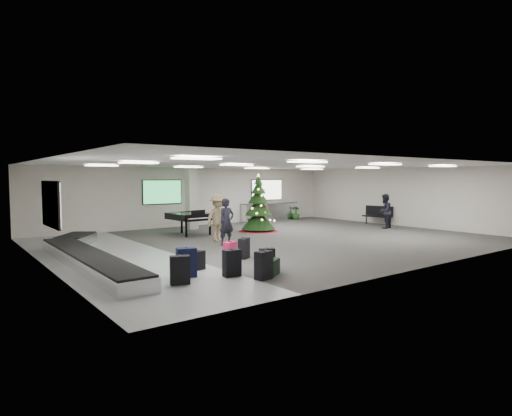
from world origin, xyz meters
TOP-DOWN VIEW (x-y plane):
  - ground at (0.00, 0.00)m, footprint 18.00×18.00m
  - room_envelope at (-0.38, 0.67)m, footprint 18.02×14.02m
  - baggage_carousel at (-7.84, -0.08)m, footprint 2.28×9.71m
  - service_counter at (5.00, 6.65)m, footprint 4.05×0.65m
  - suitcase_0 at (-4.79, -5.32)m, footprint 0.52×0.35m
  - suitcase_1 at (-5.27, -4.55)m, footprint 0.48×0.28m
  - pink_suitcase at (-4.29, -2.97)m, footprint 0.48×0.37m
  - suitcase_3 at (-3.52, -2.64)m, footprint 0.51×0.45m
  - navy_suitcase at (-6.28, -3.90)m, footprint 0.57×0.42m
  - suitcase_5 at (-6.77, -4.50)m, footprint 0.54×0.40m
  - green_duffel at (-4.32, -5.03)m, footprint 0.72×0.63m
  - suitcase_7 at (-3.99, -4.44)m, footprint 0.48×0.36m
  - suitcase_8 at (-5.58, -3.29)m, footprint 0.40×0.28m
  - christmas_tree at (1.25, 2.88)m, footprint 2.02×2.02m
  - grand_piano at (-2.10, 3.68)m, footprint 1.73×2.17m
  - bench at (8.60, 1.26)m, footprint 0.88×1.73m
  - traveler_a at (-2.47, 0.03)m, footprint 0.69×0.47m
  - traveler_b at (-2.14, 1.18)m, footprint 1.40×1.01m
  - traveler_bench at (7.22, -0.18)m, footprint 1.00×0.85m
  - potted_plant_left at (2.83, 5.68)m, footprint 0.53×0.51m
  - potted_plant_right at (6.65, 6.09)m, footprint 0.67×0.67m

SIDE VIEW (x-z plane):
  - ground at x=0.00m, z-range 0.00..0.00m
  - baggage_carousel at x=-7.84m, z-range 0.00..0.43m
  - green_duffel at x=-4.32m, z-range -0.01..0.44m
  - suitcase_8 at x=-5.58m, z-range -0.01..0.56m
  - suitcase_7 at x=-3.99m, z-range -0.01..0.63m
  - pink_suitcase at x=-4.29m, z-range -0.01..0.67m
  - suitcase_3 at x=-3.52m, z-range -0.01..0.68m
  - suitcase_5 at x=-6.77m, z-range -0.01..0.73m
  - suitcase_1 at x=-5.27m, z-range -0.01..0.73m
  - suitcase_0 at x=-4.79m, z-range -0.01..0.75m
  - potted_plant_left at x=2.83m, z-range 0.00..0.75m
  - navy_suitcase at x=-6.28m, z-range -0.01..0.80m
  - potted_plant_right at x=6.65m, z-range 0.00..0.86m
  - service_counter at x=5.00m, z-range 0.01..1.09m
  - bench at x=8.60m, z-range 0.07..1.11m
  - grand_piano at x=-2.10m, z-range 0.25..1.44m
  - traveler_bench at x=7.22m, z-range 0.00..1.80m
  - traveler_a at x=-2.47m, z-range 0.00..1.84m
  - traveler_b at x=-2.14m, z-range 0.00..1.96m
  - christmas_tree at x=1.25m, z-range -0.46..2.43m
  - room_envelope at x=-0.38m, z-range 0.73..3.94m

